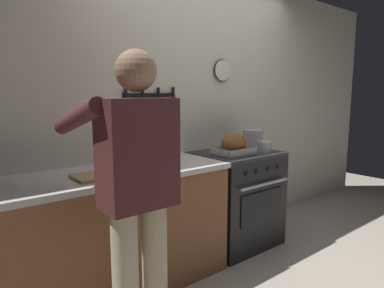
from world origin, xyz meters
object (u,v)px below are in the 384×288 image
bottle_cooking_oil (163,146)px  bottle_wine_red (141,146)px  stove (236,198)px  person_cook (137,188)px  roasting_pan (234,145)px  stock_pot (253,139)px  saucepan (264,147)px  cutting_board (102,175)px  bottle_hot_sauce (161,154)px

bottle_cooking_oil → bottle_wine_red: size_ratio=0.87×
bottle_cooking_oil → stove: bearing=-9.7°
stove → person_cook: bearing=-155.5°
roasting_pan → stock_pot: bearing=18.8°
roasting_pan → bottle_cooking_oil: size_ratio=1.26×
saucepan → bottle_wine_red: 1.21m
bottle_wine_red → saucepan: bearing=-12.4°
cutting_board → roasting_pan: bearing=1.0°
person_cook → bottle_wine_red: person_cook is taller
stock_pot → bottle_hot_sauce: (-1.12, -0.03, -0.02)m
person_cook → cutting_board: size_ratio=4.61×
bottle_hot_sauce → bottle_wine_red: bottle_wine_red is taller
person_cook → stove: bearing=-55.5°
person_cook → bottle_wine_red: bearing=-22.0°
cutting_board → stock_pot: bearing=5.6°
cutting_board → bottle_cooking_oil: (0.64, 0.23, 0.11)m
roasting_pan → bottle_hot_sauce: roasting_pan is taller
saucepan → cutting_board: bearing=178.2°
stock_pot → stove: bearing=-168.0°
stock_pot → bottle_hot_sauce: stock_pot is taller
stock_pot → bottle_cooking_oil: bottle_cooking_oil is taller
stock_pot → cutting_board: size_ratio=0.56×
bottle_hot_sauce → stock_pot: bearing=1.4°
cutting_board → bottle_wine_red: 0.49m
stock_pot → bottle_wine_red: size_ratio=0.62×
person_cook → cutting_board: bearing=4.5°
stock_pot → saucepan: (-0.08, -0.21, -0.04)m
stove → cutting_board: bearing=-175.8°
stove → cutting_board: cutting_board is taller
stove → roasting_pan: 0.56m
cutting_board → bottle_hot_sauce: bottle_hot_sauce is taller
roasting_pan → stock_pot: size_ratio=1.76×
stock_pot → bottle_wine_red: (-1.26, 0.05, 0.04)m
person_cook → bottle_cooking_oil: 1.05m
person_cook → bottle_hot_sauce: 0.93m
stove → roasting_pan: roasting_pan is taller
saucepan → stove: bearing=144.2°
stock_pot → cutting_board: 1.69m
stove → bottle_wine_red: bottle_wine_red is taller
stove → bottle_hot_sauce: bearing=177.6°
saucepan → bottle_wine_red: (-1.18, 0.26, 0.09)m
stove → bottle_hot_sauce: bottle_hot_sauce is taller
bottle_cooking_oil → cutting_board: bearing=-160.2°
roasting_pan → cutting_board: 1.27m
person_cook → bottle_cooking_oil: bearing=-31.5°
roasting_pan → stock_pot: (0.42, 0.14, 0.01)m
person_cook → bottle_cooking_oil: size_ratio=5.93×
cutting_board → bottle_hot_sauce: bearing=13.7°
person_cook → stock_pot: person_cook is taller
stove → cutting_board: (-1.39, -0.10, 0.46)m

